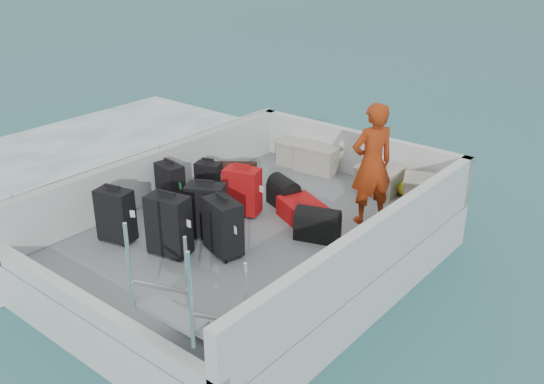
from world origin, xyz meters
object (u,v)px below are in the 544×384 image
(suitcase_5, at_px, (242,192))
(crate_0, at_px, (298,154))
(suitcase_2, at_px, (209,180))
(suitcase_6, at_px, (223,227))
(crate_3, at_px, (428,194))
(suitcase_3, at_px, (169,226))
(suitcase_8, at_px, (303,211))
(suitcase_0, at_px, (116,216))
(passenger, at_px, (372,164))
(crate_1, at_px, (318,159))
(suitcase_4, at_px, (206,211))
(crate_2, at_px, (378,181))
(suitcase_1, at_px, (170,185))

(suitcase_5, height_order, crate_0, suitcase_5)
(suitcase_2, bearing_deg, suitcase_6, -57.42)
(suitcase_5, xyz_separation_m, crate_3, (1.83, 1.78, -0.13))
(suitcase_5, distance_m, crate_0, 1.99)
(suitcase_3, bearing_deg, crate_0, 87.34)
(suitcase_8, bearing_deg, suitcase_0, 166.63)
(passenger, bearing_deg, crate_1, -94.39)
(suitcase_4, height_order, crate_0, suitcase_4)
(suitcase_5, xyz_separation_m, crate_0, (-0.51, 1.92, -0.14))
(suitcase_5, bearing_deg, suitcase_4, -102.89)
(suitcase_6, xyz_separation_m, crate_2, (0.50, 2.72, -0.16))
(crate_1, bearing_deg, suitcase_1, -108.68)
(suitcase_0, bearing_deg, passenger, 35.36)
(suitcase_1, relative_size, suitcase_2, 1.20)
(suitcase_4, xyz_separation_m, crate_1, (-0.20, 2.68, -0.15))
(crate_3, bearing_deg, suitcase_2, -146.94)
(suitcase_3, relative_size, crate_0, 1.23)
(crate_3, xyz_separation_m, passenger, (-0.40, -0.89, 0.61))
(crate_1, bearing_deg, suitcase_4, -85.69)
(suitcase_1, height_order, passenger, passenger)
(crate_3, bearing_deg, passenger, -114.41)
(suitcase_0, height_order, suitcase_6, suitcase_0)
(suitcase_5, distance_m, passenger, 1.74)
(suitcase_1, xyz_separation_m, suitcase_2, (0.18, 0.56, -0.05))
(suitcase_2, distance_m, suitcase_5, 0.75)
(suitcase_8, height_order, passenger, passenger)
(suitcase_0, distance_m, suitcase_2, 1.66)
(suitcase_0, relative_size, suitcase_2, 1.32)
(suitcase_1, relative_size, crate_2, 1.06)
(suitcase_4, relative_size, suitcase_6, 1.02)
(suitcase_0, xyz_separation_m, suitcase_4, (0.76, 0.79, 0.00))
(crate_0, relative_size, passenger, 0.37)
(crate_1, height_order, crate_3, same)
(suitcase_3, bearing_deg, suitcase_8, 55.28)
(suitcase_4, height_order, suitcase_5, suitcase_4)
(suitcase_3, height_order, crate_0, suitcase_3)
(suitcase_6, bearing_deg, suitcase_1, 177.96)
(suitcase_1, xyz_separation_m, suitcase_5, (0.92, 0.45, 0.01))
(suitcase_8, distance_m, crate_3, 1.80)
(suitcase_2, distance_m, suitcase_4, 1.20)
(suitcase_6, height_order, passenger, passenger)
(suitcase_5, bearing_deg, suitcase_1, -172.94)
(suitcase_0, height_order, suitcase_4, suitcase_4)
(suitcase_0, distance_m, crate_0, 3.47)
(suitcase_4, xyz_separation_m, suitcase_8, (0.67, 1.10, -0.21))
(suitcase_6, xyz_separation_m, crate_3, (1.29, 2.71, -0.14))
(crate_2, bearing_deg, suitcase_8, -101.13)
(crate_2, bearing_deg, suitcase_6, -100.47)
(suitcase_0, distance_m, suitcase_5, 1.69)
(crate_0, bearing_deg, suitcase_5, -75.03)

